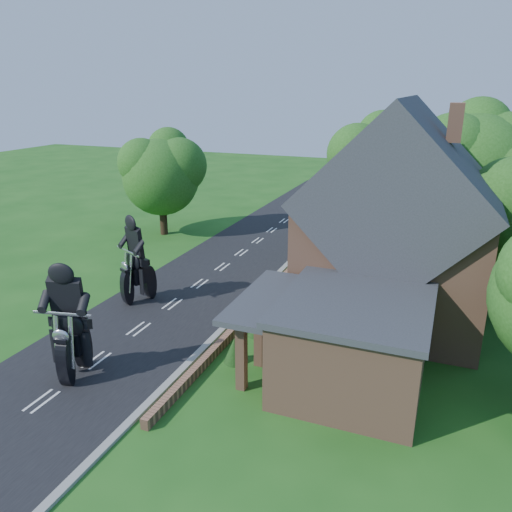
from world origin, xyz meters
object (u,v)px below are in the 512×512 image
at_px(house, 396,229).
at_px(annex, 350,341).
at_px(motorcycle_follow, 139,289).
at_px(garden_wall, 264,299).
at_px(motorcycle_lead, 75,360).

height_order(house, annex, house).
xyz_separation_m(annex, motorcycle_follow, (-11.65, 3.51, -1.07)).
bearing_deg(garden_wall, motorcycle_lead, -114.76).
relative_size(garden_wall, house, 2.15).
distance_m(garden_wall, motorcycle_follow, 6.52).
bearing_deg(annex, motorcycle_follow, 163.25).
distance_m(house, motorcycle_follow, 13.22).
height_order(annex, motorcycle_follow, annex).
relative_size(house, motorcycle_lead, 6.76).
distance_m(annex, motorcycle_lead, 10.45).
height_order(annex, motorcycle_lead, annex).
xyz_separation_m(house, annex, (-0.62, -6.80, -2.58)).
bearing_deg(garden_wall, annex, -46.16).
xyz_separation_m(garden_wall, house, (6.19, 1.00, 4.14)).
bearing_deg(motorcycle_lead, annex, -173.13).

